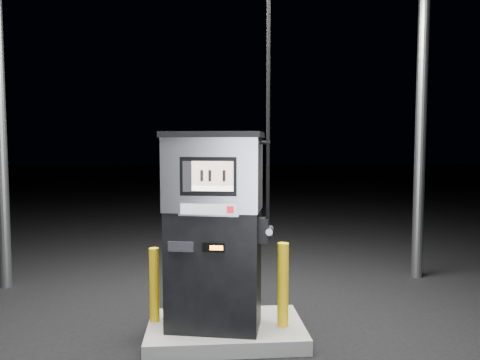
{
  "coord_description": "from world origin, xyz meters",
  "views": [
    {
      "loc": [
        -0.24,
        -4.71,
        2.0
      ],
      "look_at": [
        0.15,
        0.0,
        1.64
      ],
      "focal_mm": 35.0,
      "sensor_mm": 36.0,
      "label": 1
    }
  ],
  "objects": [
    {
      "name": "fuel_dispenser",
      "position": [
        -0.12,
        -0.08,
        1.16
      ],
      "size": [
        1.14,
        0.77,
        4.1
      ],
      "rotation": [
        0.0,
        0.0,
        -0.21
      ],
      "color": "black",
      "rests_on": "pump_island"
    },
    {
      "name": "ground",
      "position": [
        0.0,
        0.0,
        0.0
      ],
      "size": [
        80.0,
        80.0,
        0.0
      ],
      "primitive_type": "plane",
      "color": "black",
      "rests_on": "ground"
    },
    {
      "name": "bollard_left",
      "position": [
        -0.74,
        0.13,
        0.54
      ],
      "size": [
        0.13,
        0.13,
        0.78
      ],
      "primitive_type": "cylinder",
      "rotation": [
        0.0,
        0.0,
        0.33
      ],
      "color": "yellow",
      "rests_on": "pump_island"
    },
    {
      "name": "bollard_right",
      "position": [
        0.58,
        -0.11,
        0.58
      ],
      "size": [
        0.15,
        0.15,
        0.86
      ],
      "primitive_type": "cylinder",
      "rotation": [
        0.0,
        0.0,
        -0.33
      ],
      "color": "yellow",
      "rests_on": "pump_island"
    },
    {
      "name": "pump_island",
      "position": [
        0.0,
        0.0,
        0.07
      ],
      "size": [
        1.6,
        1.0,
        0.15
      ],
      "primitive_type": "cube",
      "color": "slate",
      "rests_on": "ground"
    }
  ]
}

